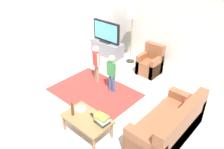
{
  "coord_description": "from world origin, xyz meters",
  "views": [
    {
      "loc": [
        3.14,
        -2.9,
        3.46
      ],
      "look_at": [
        0.0,
        0.6,
        0.65
      ],
      "focal_mm": 36.07,
      "sensor_mm": 36.0,
      "label": 1
    }
  ],
  "objects_px": {
    "armchair": "(151,64)",
    "child_near_tv": "(96,61)",
    "bottle": "(72,109)",
    "tv_remote": "(93,116)",
    "tv": "(106,32)",
    "couch": "(170,127)",
    "coffee_table": "(87,120)",
    "tv_stand": "(107,48)",
    "floor_lamp": "(132,15)",
    "plate": "(81,109)",
    "child_center": "(112,70)",
    "book_stack": "(102,119)"
  },
  "relations": [
    {
      "from": "child_near_tv",
      "to": "tv_remote",
      "type": "bearing_deg",
      "value": -46.87
    },
    {
      "from": "bottle",
      "to": "floor_lamp",
      "type": "bearing_deg",
      "value": 107.87
    },
    {
      "from": "tv_stand",
      "to": "tv_remote",
      "type": "relative_size",
      "value": 7.06
    },
    {
      "from": "couch",
      "to": "floor_lamp",
      "type": "height_order",
      "value": "floor_lamp"
    },
    {
      "from": "child_near_tv",
      "to": "coffee_table",
      "type": "distance_m",
      "value": 2.08
    },
    {
      "from": "floor_lamp",
      "to": "tv_remote",
      "type": "xyz_separation_m",
      "value": [
        1.39,
        -3.04,
        -1.11
      ]
    },
    {
      "from": "tv_stand",
      "to": "child_center",
      "type": "relative_size",
      "value": 1.15
    },
    {
      "from": "tv",
      "to": "couch",
      "type": "relative_size",
      "value": 0.61
    },
    {
      "from": "armchair",
      "to": "child_near_tv",
      "type": "distance_m",
      "value": 1.68
    },
    {
      "from": "armchair",
      "to": "coffee_table",
      "type": "bearing_deg",
      "value": -81.6
    },
    {
      "from": "tv_stand",
      "to": "tv",
      "type": "distance_m",
      "value": 0.6
    },
    {
      "from": "child_center",
      "to": "coffee_table",
      "type": "bearing_deg",
      "value": -66.01
    },
    {
      "from": "tv",
      "to": "tv_remote",
      "type": "xyz_separation_m",
      "value": [
        2.3,
        -2.87,
        -0.42
      ]
    },
    {
      "from": "bottle",
      "to": "tv_remote",
      "type": "distance_m",
      "value": 0.43
    },
    {
      "from": "couch",
      "to": "child_near_tv",
      "type": "xyz_separation_m",
      "value": [
        -2.63,
        0.55,
        0.35
      ]
    },
    {
      "from": "plate",
      "to": "coffee_table",
      "type": "bearing_deg",
      "value": -18.45
    },
    {
      "from": "tv_remote",
      "to": "plate",
      "type": "bearing_deg",
      "value": -161.46
    },
    {
      "from": "child_near_tv",
      "to": "plate",
      "type": "xyz_separation_m",
      "value": [
        1.02,
        -1.48,
        -0.21
      ]
    },
    {
      "from": "tv",
      "to": "couch",
      "type": "xyz_separation_m",
      "value": [
        3.57,
        -1.96,
        -0.56
      ]
    },
    {
      "from": "tv",
      "to": "book_stack",
      "type": "bearing_deg",
      "value": -48.21
    },
    {
      "from": "tv_stand",
      "to": "plate",
      "type": "distance_m",
      "value": 3.51
    },
    {
      "from": "coffee_table",
      "to": "plate",
      "type": "bearing_deg",
      "value": 161.55
    },
    {
      "from": "child_near_tv",
      "to": "coffee_table",
      "type": "relative_size",
      "value": 1.06
    },
    {
      "from": "couch",
      "to": "child_near_tv",
      "type": "relative_size",
      "value": 1.69
    },
    {
      "from": "armchair",
      "to": "child_near_tv",
      "type": "xyz_separation_m",
      "value": [
        -0.88,
        -1.38,
        0.34
      ]
    },
    {
      "from": "child_near_tv",
      "to": "plate",
      "type": "relative_size",
      "value": 4.84
    },
    {
      "from": "couch",
      "to": "plate",
      "type": "height_order",
      "value": "couch"
    },
    {
      "from": "armchair",
      "to": "tv_remote",
      "type": "bearing_deg",
      "value": -80.27
    },
    {
      "from": "coffee_table",
      "to": "bottle",
      "type": "distance_m",
      "value": 0.36
    },
    {
      "from": "tv_stand",
      "to": "armchair",
      "type": "distance_m",
      "value": 1.82
    },
    {
      "from": "bottle",
      "to": "plate",
      "type": "relative_size",
      "value": 1.48
    },
    {
      "from": "child_center",
      "to": "armchair",
      "type": "bearing_deg",
      "value": 81.38
    },
    {
      "from": "tv",
      "to": "book_stack",
      "type": "distance_m",
      "value": 3.88
    },
    {
      "from": "book_stack",
      "to": "tv_remote",
      "type": "relative_size",
      "value": 1.76
    },
    {
      "from": "armchair",
      "to": "tv_remote",
      "type": "relative_size",
      "value": 5.29
    },
    {
      "from": "armchair",
      "to": "plate",
      "type": "height_order",
      "value": "armchair"
    },
    {
      "from": "child_center",
      "to": "tv_remote",
      "type": "height_order",
      "value": "child_center"
    },
    {
      "from": "coffee_table",
      "to": "tv_remote",
      "type": "relative_size",
      "value": 5.88
    },
    {
      "from": "tv_stand",
      "to": "child_near_tv",
      "type": "height_order",
      "value": "child_near_tv"
    },
    {
      "from": "tv",
      "to": "coffee_table",
      "type": "xyz_separation_m",
      "value": [
        2.25,
        -2.99,
        -0.48
      ]
    },
    {
      "from": "coffee_table",
      "to": "bottle",
      "type": "bearing_deg",
      "value": -156.8
    },
    {
      "from": "tv",
      "to": "armchair",
      "type": "relative_size",
      "value": 1.22
    },
    {
      "from": "book_stack",
      "to": "bottle",
      "type": "distance_m",
      "value": 0.64
    },
    {
      "from": "child_center",
      "to": "couch",
      "type": "bearing_deg",
      "value": -13.11
    },
    {
      "from": "child_center",
      "to": "plate",
      "type": "height_order",
      "value": "child_center"
    },
    {
      "from": "bottle",
      "to": "tv_remote",
      "type": "bearing_deg",
      "value": 36.03
    },
    {
      "from": "tv_stand",
      "to": "coffee_table",
      "type": "relative_size",
      "value": 1.2
    },
    {
      "from": "child_center",
      "to": "plate",
      "type": "relative_size",
      "value": 4.75
    },
    {
      "from": "tv_stand",
      "to": "floor_lamp",
      "type": "distance_m",
      "value": 1.6
    },
    {
      "from": "armchair",
      "to": "book_stack",
      "type": "height_order",
      "value": "armchair"
    }
  ]
}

